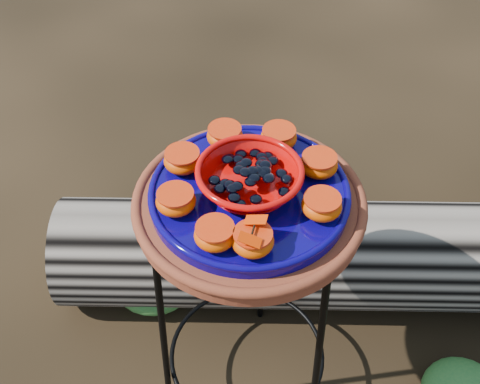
% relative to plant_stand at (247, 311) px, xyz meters
% --- Properties ---
extents(ground, '(60.00, 60.00, 0.00)m').
position_rel_plant_stand_xyz_m(ground, '(0.00, 0.00, -0.35)').
color(ground, black).
extents(plant_stand, '(0.44, 0.44, 0.70)m').
position_rel_plant_stand_xyz_m(plant_stand, '(0.00, 0.00, 0.00)').
color(plant_stand, black).
rests_on(plant_stand, ground).
extents(terracotta_saucer, '(0.45, 0.45, 0.04)m').
position_rel_plant_stand_xyz_m(terracotta_saucer, '(0.00, 0.00, 0.37)').
color(terracotta_saucer, maroon).
rests_on(terracotta_saucer, plant_stand).
extents(cobalt_plate, '(0.38, 0.38, 0.03)m').
position_rel_plant_stand_xyz_m(cobalt_plate, '(0.00, 0.00, 0.40)').
color(cobalt_plate, '#09033C').
rests_on(cobalt_plate, terracotta_saucer).
extents(red_bowl, '(0.19, 0.19, 0.05)m').
position_rel_plant_stand_xyz_m(red_bowl, '(0.00, 0.00, 0.44)').
color(red_bowl, '#C50704').
rests_on(red_bowl, cobalt_plate).
extents(glass_gems, '(0.15, 0.15, 0.03)m').
position_rel_plant_stand_xyz_m(glass_gems, '(0.00, 0.00, 0.48)').
color(glass_gems, black).
rests_on(glass_gems, red_bowl).
extents(orange_half_0, '(0.07, 0.07, 0.04)m').
position_rel_plant_stand_xyz_m(orange_half_0, '(0.03, -0.14, 0.43)').
color(orange_half_0, '#B42C00').
rests_on(orange_half_0, cobalt_plate).
extents(orange_half_1, '(0.07, 0.07, 0.04)m').
position_rel_plant_stand_xyz_m(orange_half_1, '(0.14, -0.03, 0.43)').
color(orange_half_1, '#B42C00').
rests_on(orange_half_1, cobalt_plate).
extents(orange_half_2, '(0.07, 0.07, 0.04)m').
position_rel_plant_stand_xyz_m(orange_half_2, '(0.12, 0.07, 0.43)').
color(orange_half_2, '#B42C00').
rests_on(orange_half_2, cobalt_plate).
extents(orange_half_3, '(0.07, 0.07, 0.04)m').
position_rel_plant_stand_xyz_m(orange_half_3, '(0.03, 0.14, 0.43)').
color(orange_half_3, '#B42C00').
rests_on(orange_half_3, cobalt_plate).
extents(orange_half_4, '(0.07, 0.07, 0.04)m').
position_rel_plant_stand_xyz_m(orange_half_4, '(-0.07, 0.12, 0.43)').
color(orange_half_4, '#B42C00').
rests_on(orange_half_4, cobalt_plate).
extents(orange_half_5, '(0.07, 0.07, 0.04)m').
position_rel_plant_stand_xyz_m(orange_half_5, '(-0.14, 0.03, 0.43)').
color(orange_half_5, '#B42C00').
rests_on(orange_half_5, cobalt_plate).
extents(orange_half_6, '(0.07, 0.07, 0.04)m').
position_rel_plant_stand_xyz_m(orange_half_6, '(-0.12, -0.07, 0.43)').
color(orange_half_6, '#B42C00').
rests_on(orange_half_6, cobalt_plate).
extents(orange_half_7, '(0.07, 0.07, 0.04)m').
position_rel_plant_stand_xyz_m(orange_half_7, '(-0.03, -0.14, 0.43)').
color(orange_half_7, '#B42C00').
rests_on(orange_half_7, cobalt_plate).
extents(butterfly, '(0.09, 0.06, 0.01)m').
position_rel_plant_stand_xyz_m(butterfly, '(0.03, -0.14, 0.46)').
color(butterfly, red).
rests_on(butterfly, orange_half_0).
extents(driftwood_log, '(1.79, 0.76, 0.33)m').
position_rel_plant_stand_xyz_m(driftwood_log, '(0.25, 0.38, -0.19)').
color(driftwood_log, black).
rests_on(driftwood_log, ground).
extents(foliage_left, '(0.26, 0.26, 0.13)m').
position_rel_plant_stand_xyz_m(foliage_left, '(-0.34, 0.25, -0.29)').
color(foliage_left, '#225A24').
rests_on(foliage_left, ground).
extents(foliage_back, '(0.28, 0.28, 0.14)m').
position_rel_plant_stand_xyz_m(foliage_back, '(-0.19, 0.47, -0.28)').
color(foliage_back, '#225A24').
rests_on(foliage_back, ground).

